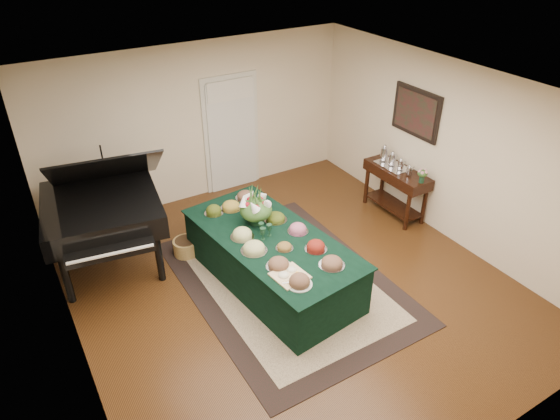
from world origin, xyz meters
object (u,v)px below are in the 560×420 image
mahogany_sideboard (396,180)px  floral_centerpiece (256,206)px  buffet_table (271,259)px  grand_piano (102,208)px

mahogany_sideboard → floral_centerpiece: bearing=-177.6°
buffet_table → grand_piano: 2.42m
buffet_table → floral_centerpiece: (-0.00, 0.40, 0.64)m
buffet_table → mahogany_sideboard: 2.75m
buffet_table → floral_centerpiece: floral_centerpiece is taller
buffet_table → floral_centerpiece: size_ratio=6.02×
grand_piano → mahogany_sideboard: bearing=-12.8°
mahogany_sideboard → grand_piano: bearing=167.2°
buffet_table → grand_piano: (-1.79, 1.54, 0.57)m
floral_centerpiece → grand_piano: (-1.78, 1.14, -0.07)m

